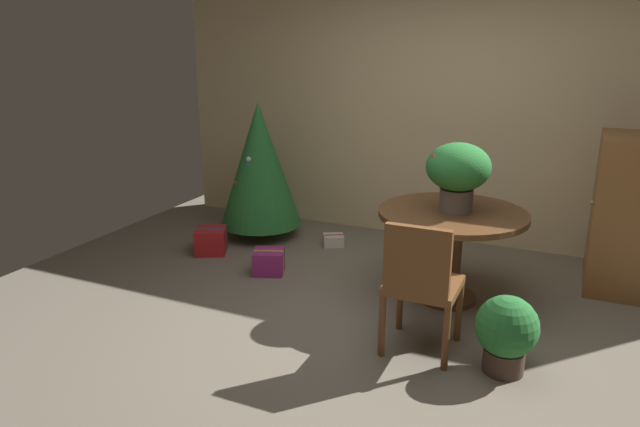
{
  "coord_description": "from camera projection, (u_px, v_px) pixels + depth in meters",
  "views": [
    {
      "loc": [
        1.05,
        -3.41,
        1.95
      ],
      "look_at": [
        -0.67,
        0.41,
        0.67
      ],
      "focal_mm": 32.34,
      "sensor_mm": 36.0,
      "label": 1
    }
  ],
  "objects": [
    {
      "name": "gift_box_cream",
      "position": [
        333.0,
        240.0,
        5.64
      ],
      "size": [
        0.25,
        0.24,
        0.11
      ],
      "color": "silver",
      "rests_on": "ground_plane"
    },
    {
      "name": "wooden_cabinet",
      "position": [
        621.0,
        213.0,
        4.56
      ],
      "size": [
        0.45,
        0.71,
        1.24
      ],
      "color": "brown",
      "rests_on": "ground_plane"
    },
    {
      "name": "round_dining_table",
      "position": [
        451.0,
        233.0,
        4.34
      ],
      "size": [
        1.11,
        1.11,
        0.72
      ],
      "color": "brown",
      "rests_on": "ground_plane"
    },
    {
      "name": "gift_box_purple",
      "position": [
        269.0,
        262.0,
        4.97
      ],
      "size": [
        0.33,
        0.32,
        0.2
      ],
      "color": "#9E287A",
      "rests_on": "ground_plane"
    },
    {
      "name": "gift_box_red",
      "position": [
        211.0,
        241.0,
        5.44
      ],
      "size": [
        0.37,
        0.37,
        0.24
      ],
      "color": "red",
      "rests_on": "ground_plane"
    },
    {
      "name": "holiday_tree",
      "position": [
        259.0,
        165.0,
        5.72
      ],
      "size": [
        0.82,
        0.82,
        1.36
      ],
      "color": "brown",
      "rests_on": "ground_plane"
    },
    {
      "name": "flower_vase",
      "position": [
        458.0,
        171.0,
        4.2
      ],
      "size": [
        0.47,
        0.47,
        0.51
      ],
      "color": "#665B51",
      "rests_on": "round_dining_table"
    },
    {
      "name": "potted_plant",
      "position": [
        506.0,
        332.0,
        3.45
      ],
      "size": [
        0.38,
        0.38,
        0.49
      ],
      "color": "#4C382D",
      "rests_on": "ground_plane"
    },
    {
      "name": "wooden_chair_near",
      "position": [
        421.0,
        281.0,
        3.58
      ],
      "size": [
        0.45,
        0.44,
        0.89
      ],
      "color": "brown",
      "rests_on": "ground_plane"
    },
    {
      "name": "ground_plane",
      "position": [
        385.0,
        335.0,
        3.95
      ],
      "size": [
        6.6,
        6.6,
        0.0
      ],
      "primitive_type": "plane",
      "color": "#756B5B"
    },
    {
      "name": "back_wall_panel",
      "position": [
        462.0,
        109.0,
        5.49
      ],
      "size": [
        6.0,
        0.1,
        2.6
      ],
      "primitive_type": "cube",
      "color": "beige",
      "rests_on": "ground_plane"
    }
  ]
}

